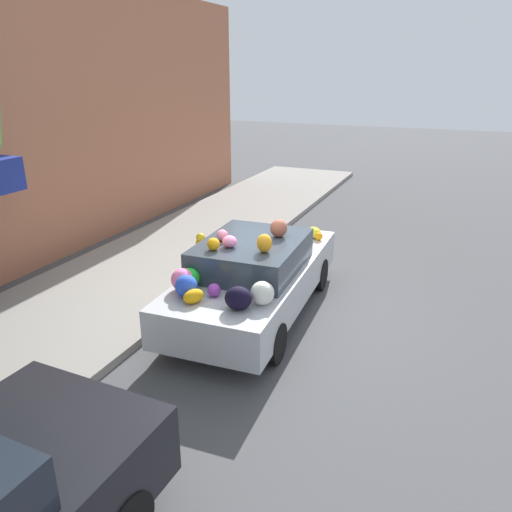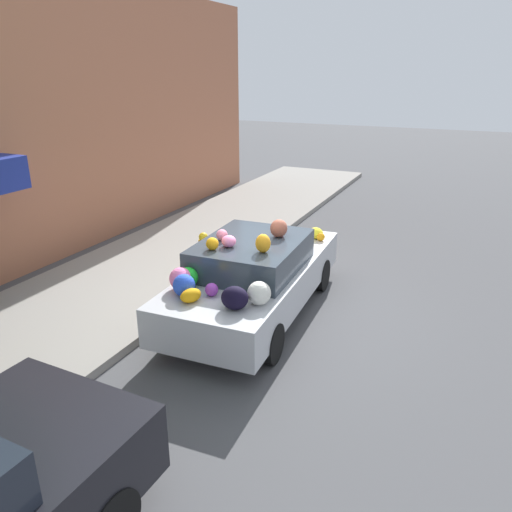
# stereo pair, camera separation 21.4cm
# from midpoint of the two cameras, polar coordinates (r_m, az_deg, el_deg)

# --- Properties ---
(ground_plane) EXTENTS (60.00, 60.00, 0.00)m
(ground_plane) POSITION_cam_midpoint_polar(r_m,az_deg,el_deg) (8.39, -0.82, -6.43)
(ground_plane) COLOR #4C4C4F
(sidewalk_curb) EXTENTS (24.00, 3.20, 0.13)m
(sidewalk_curb) POSITION_cam_midpoint_polar(r_m,az_deg,el_deg) (9.68, -15.62, -2.99)
(sidewalk_curb) COLOR gray
(sidewalk_curb) RESTS_ON ground
(building_facade) EXTENTS (18.00, 1.20, 5.67)m
(building_facade) POSITION_cam_midpoint_polar(r_m,az_deg,el_deg) (10.45, -27.41, 12.82)
(building_facade) COLOR #B26B4C
(building_facade) RESTS_ON ground
(fire_hydrant) EXTENTS (0.20, 0.20, 0.70)m
(fire_hydrant) POSITION_cam_midpoint_polar(r_m,az_deg,el_deg) (9.85, -6.91, 0.65)
(fire_hydrant) COLOR gold
(fire_hydrant) RESTS_ON sidewalk_curb
(art_car) EXTENTS (4.29, 1.87, 1.61)m
(art_car) POSITION_cam_midpoint_polar(r_m,az_deg,el_deg) (8.02, -0.96, -2.20)
(art_car) COLOR #B7BABF
(art_car) RESTS_ON ground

